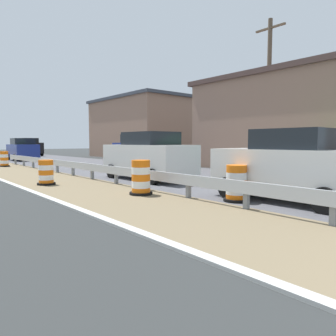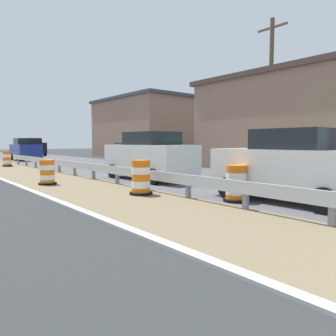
% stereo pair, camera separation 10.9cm
% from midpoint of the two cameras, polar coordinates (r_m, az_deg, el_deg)
% --- Properties ---
extents(traffic_barrel_nearest, '(0.71, 0.71, 1.03)m').
position_cam_midpoint_polar(traffic_barrel_nearest, '(9.08, 11.89, -3.04)').
color(traffic_barrel_nearest, orange).
rests_on(traffic_barrel_nearest, ground).
extents(traffic_barrel_close, '(0.74, 0.74, 1.10)m').
position_cam_midpoint_polar(traffic_barrel_close, '(10.07, -5.23, -1.99)').
color(traffic_barrel_close, orange).
rests_on(traffic_barrel_close, ground).
extents(traffic_barrel_mid, '(0.69, 0.69, 0.98)m').
position_cam_midpoint_polar(traffic_barrel_mid, '(13.25, -21.40, -0.96)').
color(traffic_barrel_mid, orange).
rests_on(traffic_barrel_mid, ground).
extents(traffic_barrel_far, '(0.65, 0.65, 1.05)m').
position_cam_midpoint_polar(traffic_barrel_far, '(24.30, -27.61, 1.35)').
color(traffic_barrel_far, orange).
rests_on(traffic_barrel_far, ground).
extents(car_lead_near_lane, '(2.25, 4.14, 2.03)m').
position_cam_midpoint_polar(car_lead_near_lane, '(31.74, -24.89, 3.08)').
color(car_lead_near_lane, navy).
rests_on(car_lead_near_lane, ground).
extents(car_trailing_near_lane, '(2.09, 4.40, 2.19)m').
position_cam_midpoint_polar(car_trailing_near_lane, '(21.06, -5.38, 3.11)').
color(car_trailing_near_lane, navy).
rests_on(car_trailing_near_lane, ground).
extents(car_lead_far_lane, '(2.05, 4.23, 2.03)m').
position_cam_midpoint_polar(car_lead_far_lane, '(9.44, 20.64, 0.41)').
color(car_lead_far_lane, silver).
rests_on(car_lead_far_lane, ground).
extents(car_mid_far_lane, '(2.14, 4.56, 2.17)m').
position_cam_midpoint_polar(car_mid_far_lane, '(42.36, -23.81, 3.51)').
color(car_mid_far_lane, black).
rests_on(car_mid_far_lane, ground).
extents(car_trailing_far_lane, '(2.19, 4.65, 2.11)m').
position_cam_midpoint_polar(car_trailing_far_lane, '(14.09, -3.76, 2.20)').
color(car_trailing_far_lane, silver).
rests_on(car_trailing_far_lane, ground).
extents(roadside_shop_near, '(8.91, 15.34, 5.74)m').
position_cam_midpoint_polar(roadside_shop_near, '(21.21, 27.26, 7.46)').
color(roadside_shop_near, '#93705B').
rests_on(roadside_shop_near, ground).
extents(roadside_shop_far, '(9.17, 12.16, 6.50)m').
position_cam_midpoint_polar(roadside_shop_far, '(36.34, -3.74, 7.20)').
color(roadside_shop_far, '#93705B').
rests_on(roadside_shop_far, ground).
extents(utility_pole_near, '(0.24, 1.80, 8.46)m').
position_cam_midpoint_polar(utility_pole_near, '(19.02, 17.57, 12.71)').
color(utility_pole_near, brown).
rests_on(utility_pole_near, ground).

